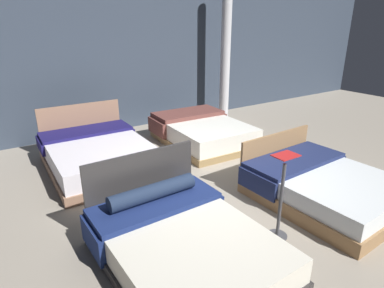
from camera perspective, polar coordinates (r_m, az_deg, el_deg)
name	(u,v)px	position (r m, az deg, el deg)	size (l,w,h in m)	color
ground_plane	(214,194)	(4.94, 3.85, -8.77)	(18.00, 18.00, 0.02)	gray
showroom_back_wall	(113,54)	(7.70, -13.83, 15.11)	(18.00, 0.06, 3.50)	#333D4C
bed_0	(182,242)	(3.58, -1.85, -16.91)	(1.61, 2.04, 0.96)	#302E2D
bed_1	(322,185)	(5.01, 21.94, -6.80)	(1.69, 1.97, 0.78)	#946D46
bed_2	(98,154)	(5.90, -16.24, -1.75)	(1.72, 2.19, 0.94)	#926A52
bed_3	(202,131)	(6.87, 1.75, 2.23)	(1.67, 2.15, 0.55)	olive
price_sign	(280,207)	(3.95, 15.29, -10.61)	(0.28, 0.24, 1.06)	#3F3F44
support_pillar	(226,51)	(8.41, 5.94, 15.98)	(0.25, 0.25, 3.50)	silver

